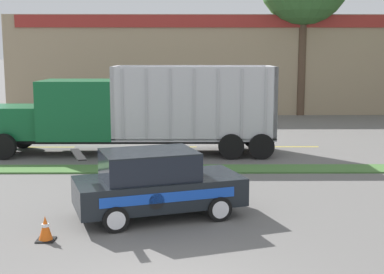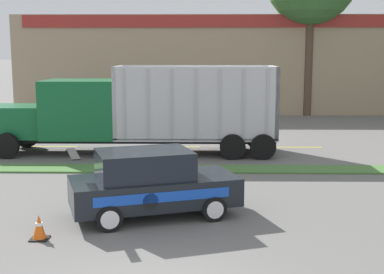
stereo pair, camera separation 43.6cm
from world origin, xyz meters
name	(u,v)px [view 2 (the right image)]	position (x,y,z in m)	size (l,w,h in m)	color
grass_verge	(177,169)	(0.00, 10.43, 0.03)	(120.00, 1.28, 0.06)	#477538
centre_line_3	(51,146)	(-5.81, 15.07, 0.00)	(2.40, 0.14, 0.01)	yellow
centre_line_4	(172,147)	(-0.41, 15.07, 0.00)	(2.40, 0.14, 0.01)	yellow
centre_line_5	(295,147)	(4.99, 15.07, 0.00)	(2.40, 0.14, 0.01)	yellow
dump_truck_mid	(107,114)	(-3.03, 13.63, 1.61)	(12.01, 2.85, 3.59)	black
rally_car	(151,183)	(-0.41, 4.99, 0.87)	(4.55, 3.08, 1.74)	black
traffic_cone	(39,227)	(-2.76, 3.22, 0.28)	(0.40, 0.40, 0.57)	black
store_building_backdrop	(262,63)	(5.55, 33.14, 3.29)	(34.38, 12.10, 6.58)	#9E896B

